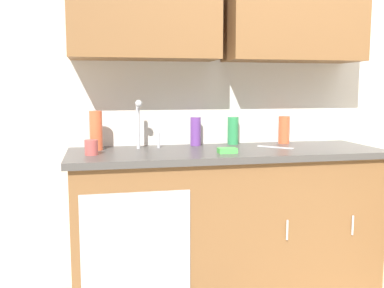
{
  "coord_description": "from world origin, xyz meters",
  "views": [
    {
      "loc": [
        -1.34,
        -1.95,
        1.33
      ],
      "look_at": [
        -0.8,
        0.55,
        1.0
      ],
      "focal_mm": 41.4,
      "sensor_mm": 36.0,
      "label": 1
    }
  ],
  "objects_px": {
    "bottle_dish_liquid": "(233,131)",
    "cup_by_sink": "(91,147)",
    "bottle_soap": "(196,131)",
    "bottle_water_short": "(284,130)",
    "sink": "(147,154)",
    "sponge": "(227,150)",
    "bottle_cleaner_spray": "(96,131)",
    "knife_on_counter": "(275,147)"
  },
  "relations": [
    {
      "from": "bottle_soap",
      "to": "bottle_dish_liquid",
      "type": "height_order",
      "value": "bottle_soap"
    },
    {
      "from": "bottle_dish_liquid",
      "to": "bottle_cleaner_spray",
      "type": "bearing_deg",
      "value": -174.14
    },
    {
      "from": "bottle_dish_liquid",
      "to": "bottle_water_short",
      "type": "bearing_deg",
      "value": -4.46
    },
    {
      "from": "bottle_dish_liquid",
      "to": "sponge",
      "type": "relative_size",
      "value": 1.7
    },
    {
      "from": "bottle_soap",
      "to": "knife_on_counter",
      "type": "xyz_separation_m",
      "value": [
        0.48,
        -0.21,
        -0.09
      ]
    },
    {
      "from": "bottle_water_short",
      "to": "sponge",
      "type": "xyz_separation_m",
      "value": [
        -0.52,
        -0.36,
        -0.08
      ]
    },
    {
      "from": "sink",
      "to": "sponge",
      "type": "height_order",
      "value": "sink"
    },
    {
      "from": "sink",
      "to": "sponge",
      "type": "relative_size",
      "value": 4.55
    },
    {
      "from": "bottle_cleaner_spray",
      "to": "sponge",
      "type": "relative_size",
      "value": 2.22
    },
    {
      "from": "bottle_soap",
      "to": "bottle_water_short",
      "type": "height_order",
      "value": "same"
    },
    {
      "from": "bottle_water_short",
      "to": "bottle_cleaner_spray",
      "type": "distance_m",
      "value": 1.28
    },
    {
      "from": "bottle_soap",
      "to": "bottle_cleaner_spray",
      "type": "xyz_separation_m",
      "value": [
        -0.65,
        -0.08,
        0.03
      ]
    },
    {
      "from": "bottle_cleaner_spray",
      "to": "sponge",
      "type": "bearing_deg",
      "value": -21.07
    },
    {
      "from": "bottle_water_short",
      "to": "cup_by_sink",
      "type": "distance_m",
      "value": 1.34
    },
    {
      "from": "bottle_water_short",
      "to": "cup_by_sink",
      "type": "bearing_deg",
      "value": -168.35
    },
    {
      "from": "bottle_soap",
      "to": "knife_on_counter",
      "type": "distance_m",
      "value": 0.54
    },
    {
      "from": "bottle_dish_liquid",
      "to": "bottle_cleaner_spray",
      "type": "relative_size",
      "value": 0.77
    },
    {
      "from": "cup_by_sink",
      "to": "sponge",
      "type": "xyz_separation_m",
      "value": [
        0.79,
        -0.09,
        -0.03
      ]
    },
    {
      "from": "bottle_cleaner_spray",
      "to": "knife_on_counter",
      "type": "bearing_deg",
      "value": -6.55
    },
    {
      "from": "bottle_soap",
      "to": "sink",
      "type": "bearing_deg",
      "value": -148.16
    },
    {
      "from": "bottle_dish_liquid",
      "to": "cup_by_sink",
      "type": "bearing_deg",
      "value": -162.52
    },
    {
      "from": "bottle_water_short",
      "to": "knife_on_counter",
      "type": "xyz_separation_m",
      "value": [
        -0.15,
        -0.2,
        -0.09
      ]
    },
    {
      "from": "bottle_water_short",
      "to": "bottle_cleaner_spray",
      "type": "relative_size",
      "value": 0.78
    },
    {
      "from": "sink",
      "to": "knife_on_counter",
      "type": "xyz_separation_m",
      "value": [
        0.84,
        0.01,
        0.02
      ]
    },
    {
      "from": "knife_on_counter",
      "to": "sponge",
      "type": "relative_size",
      "value": 2.18
    },
    {
      "from": "bottle_cleaner_spray",
      "to": "knife_on_counter",
      "type": "distance_m",
      "value": 1.15
    },
    {
      "from": "bottle_cleaner_spray",
      "to": "sink",
      "type": "bearing_deg",
      "value": -24.8
    },
    {
      "from": "bottle_soap",
      "to": "knife_on_counter",
      "type": "bearing_deg",
      "value": -23.52
    },
    {
      "from": "cup_by_sink",
      "to": "knife_on_counter",
      "type": "bearing_deg",
      "value": 3.61
    },
    {
      "from": "bottle_soap",
      "to": "cup_by_sink",
      "type": "relative_size",
      "value": 2.15
    },
    {
      "from": "bottle_water_short",
      "to": "bottle_dish_liquid",
      "type": "xyz_separation_m",
      "value": [
        -0.36,
        0.03,
        -0.0
      ]
    },
    {
      "from": "bottle_water_short",
      "to": "bottle_cleaner_spray",
      "type": "bearing_deg",
      "value": -177.05
    },
    {
      "from": "bottle_water_short",
      "to": "sponge",
      "type": "height_order",
      "value": "bottle_water_short"
    },
    {
      "from": "bottle_cleaner_spray",
      "to": "cup_by_sink",
      "type": "xyz_separation_m",
      "value": [
        -0.03,
        -0.2,
        -0.08
      ]
    },
    {
      "from": "bottle_dish_liquid",
      "to": "sponge",
      "type": "distance_m",
      "value": 0.43
    },
    {
      "from": "bottle_water_short",
      "to": "bottle_dish_liquid",
      "type": "bearing_deg",
      "value": 175.54
    },
    {
      "from": "knife_on_counter",
      "to": "bottle_dish_liquid",
      "type": "bearing_deg",
      "value": 178.06
    },
    {
      "from": "bottle_dish_liquid",
      "to": "knife_on_counter",
      "type": "xyz_separation_m",
      "value": [
        0.22,
        -0.22,
        -0.09
      ]
    },
    {
      "from": "bottle_water_short",
      "to": "sink",
      "type": "bearing_deg",
      "value": -168.22
    },
    {
      "from": "sink",
      "to": "cup_by_sink",
      "type": "bearing_deg",
      "value": -168.75
    },
    {
      "from": "sink",
      "to": "bottle_cleaner_spray",
      "type": "bearing_deg",
      "value": 155.2
    },
    {
      "from": "bottle_dish_liquid",
      "to": "sponge",
      "type": "xyz_separation_m",
      "value": [
        -0.16,
        -0.39,
        -0.08
      ]
    }
  ]
}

